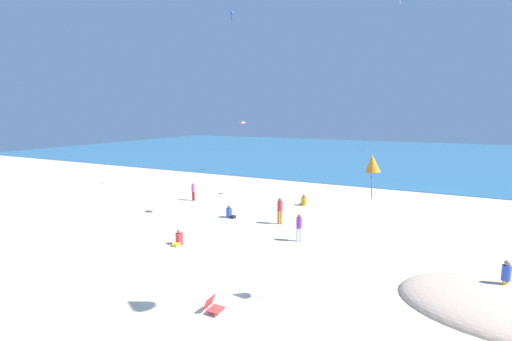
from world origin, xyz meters
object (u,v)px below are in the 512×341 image
person_3 (179,239)px  kite_blue (231,12)px  person_4 (304,201)px  person_6 (506,277)px  kite_pink (243,122)px  person_2 (193,190)px  beach_chair_far_right (213,305)px  person_7 (230,213)px  person_5 (299,226)px  person_0 (280,209)px  kite_orange (373,163)px

person_3 → kite_blue: 20.42m
person_4 → person_6: bearing=-167.6°
person_4 → kite_pink: (-11.58, 11.73, 5.44)m
person_2 → person_6: size_ratio=0.94×
person_3 → person_6: size_ratio=0.54×
person_4 → kite_blue: size_ratio=0.77×
person_4 → beach_chair_far_right: bearing=152.0°
kite_blue → kite_pink: 13.61m
person_7 → person_3: bearing=-82.5°
person_3 → kite_pink: bearing=-159.1°
person_6 → person_7: 15.04m
person_5 → person_6: person_6 is taller
person_4 → person_7: (-3.21, -5.26, -0.01)m
beach_chair_far_right → person_5: bearing=89.4°
person_3 → beach_chair_far_right: bearing=48.0°
person_0 → kite_orange: size_ratio=1.08×
kite_pink → kite_orange: bearing=-53.3°
person_7 → person_4: bearing=63.8°
person_0 → person_7: person_0 is taller
person_7 → kite_blue: (-4.36, 7.91, 14.77)m
person_2 → kite_blue: 15.16m
person_4 → person_5: 7.81m
person_6 → kite_pink: bearing=169.4°
person_2 → person_3: person_2 is taller
person_7 → kite_orange: bearing=-31.9°
person_3 → person_4: 11.10m
person_5 → person_4: bearing=169.1°
person_3 → kite_orange: (9.74, -2.12, 4.79)m
person_4 → person_6: 14.85m
person_2 → person_4: person_2 is taller
person_2 → person_4: bearing=114.8°
person_4 → kite_blue: (-7.57, 2.65, 14.77)m
kite_blue → kite_orange: 23.31m
person_5 → person_6: (8.75, -2.43, 0.02)m
person_4 → kite_orange: (6.74, -12.81, 4.78)m
kite_blue → kite_pink: bearing=113.8°
person_3 → person_6: (14.10, 0.83, 0.56)m
person_5 → person_7: 5.99m
person_4 → person_7: size_ratio=1.02×
person_2 → person_6: bearing=77.0°
person_0 → person_3: person_0 is taller
person_7 → kite_pink: size_ratio=0.71×
kite_orange → beach_chair_far_right: bearing=-151.3°
person_3 → kite_orange: 11.06m
person_5 → kite_orange: bearing=10.9°
person_0 → person_2: person_0 is taller
person_4 → person_7: person_4 is taller
beach_chair_far_right → kite_pink: size_ratio=0.52×
person_7 → kite_orange: kite_orange is taller
person_5 → kite_pink: (-13.92, 19.15, 4.90)m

